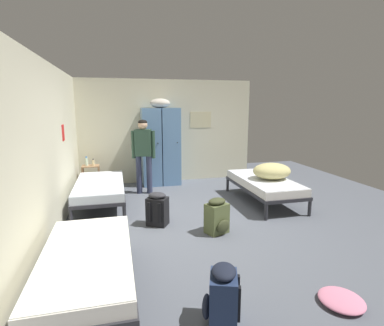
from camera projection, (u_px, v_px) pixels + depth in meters
ground_plane at (196, 222)px, 5.13m from camera, size 9.24×9.24×0.00m
room_backdrop at (117, 140)px, 5.80m from camera, size 4.39×5.83×2.54m
locker_bank at (161, 145)px, 7.38m from camera, size 0.90×0.55×2.07m
shelf_unit at (91, 175)px, 6.98m from camera, size 0.38×0.30×0.57m
bed_left_front at (87, 261)px, 3.09m from camera, size 0.90×1.90×0.49m
bed_right at (264, 184)px, 6.10m from camera, size 0.90×1.90×0.49m
bed_left_rear at (100, 187)px, 5.84m from camera, size 0.90×1.90×0.49m
bedding_heap at (272, 171)px, 6.01m from camera, size 0.75×0.62×0.31m
person_traveler at (143, 150)px, 6.60m from camera, size 0.50×0.28×1.62m
water_bottle at (87, 161)px, 6.92m from camera, size 0.06×0.06×0.21m
lotion_bottle at (93, 163)px, 6.90m from camera, size 0.05×0.05×0.16m
backpack_olive at (217, 217)px, 4.64m from camera, size 0.39×0.40×0.55m
backpack_black at (158, 209)px, 4.96m from camera, size 0.40×0.41×0.55m
backpack_navy at (222, 296)px, 2.72m from camera, size 0.40×0.38×0.55m
clothes_pile_pink at (341, 300)px, 3.01m from camera, size 0.43×0.46×0.08m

